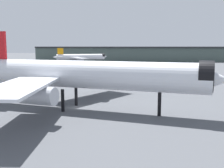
# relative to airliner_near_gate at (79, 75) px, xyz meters

# --- Properties ---
(ground) EXTENTS (900.00, 900.00, 0.00)m
(ground) POSITION_rel_airliner_near_gate_xyz_m (-0.42, 1.71, -7.18)
(ground) COLOR #4C4F54
(airliner_near_gate) EXTENTS (56.23, 50.09, 16.31)m
(airliner_near_gate) POSITION_rel_airliner_near_gate_xyz_m (0.00, 0.00, 0.00)
(airliner_near_gate) COLOR silver
(airliner_near_gate) RESTS_ON ground
(airliner_far_taxiway) EXTENTS (39.32, 35.04, 11.53)m
(airliner_far_taxiway) POSITION_rel_airliner_near_gate_xyz_m (-15.23, 142.36, -2.10)
(airliner_far_taxiway) COLOR white
(airliner_far_taxiway) RESTS_ON ground
(terminal_building) EXTENTS (202.49, 44.96, 22.07)m
(terminal_building) POSITION_rel_airliner_near_gate_xyz_m (44.97, 177.87, -0.78)
(terminal_building) COLOR #475651
(terminal_building) RESTS_ON ground
(traffic_cone_wingtip) EXTENTS (0.57, 0.57, 0.71)m
(traffic_cone_wingtip) POSITION_rel_airliner_near_gate_xyz_m (27.10, 22.96, -6.83)
(traffic_cone_wingtip) COLOR #F2600C
(traffic_cone_wingtip) RESTS_ON ground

